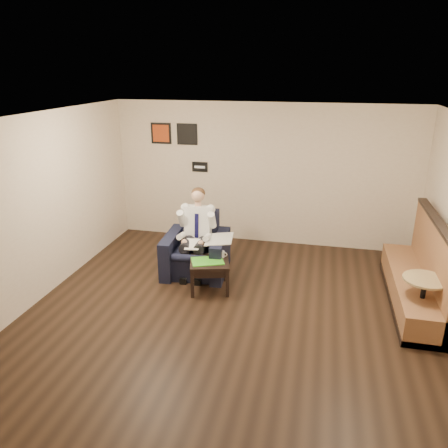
% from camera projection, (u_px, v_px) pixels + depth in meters
% --- Properties ---
extents(ground, '(6.00, 6.00, 0.00)m').
position_uv_depth(ground, '(231.00, 316.00, 6.35)').
color(ground, black).
rests_on(ground, ground).
extents(wall_back, '(6.00, 0.02, 2.80)m').
position_uv_depth(wall_back, '(263.00, 175.00, 8.63)').
color(wall_back, beige).
rests_on(wall_back, ground).
extents(wall_front, '(6.00, 0.02, 2.80)m').
position_uv_depth(wall_front, '(146.00, 365.00, 3.13)').
color(wall_front, beige).
rests_on(wall_front, ground).
extents(wall_left, '(0.02, 6.00, 2.80)m').
position_uv_depth(wall_left, '(36.00, 210.00, 6.51)').
color(wall_left, beige).
rests_on(wall_left, ground).
extents(ceiling, '(6.00, 6.00, 0.02)m').
position_uv_depth(ceiling, '(233.00, 119.00, 5.40)').
color(ceiling, white).
rests_on(ceiling, wall_back).
extents(seating_sign, '(0.32, 0.02, 0.20)m').
position_uv_depth(seating_sign, '(200.00, 167.00, 8.86)').
color(seating_sign, black).
rests_on(seating_sign, wall_back).
extents(art_print_left, '(0.42, 0.03, 0.42)m').
position_uv_depth(art_print_left, '(161.00, 133.00, 8.80)').
color(art_print_left, '#B23F16').
rests_on(art_print_left, wall_back).
extents(art_print_right, '(0.42, 0.03, 0.42)m').
position_uv_depth(art_print_right, '(187.00, 134.00, 8.69)').
color(art_print_right, black).
rests_on(art_print_right, wall_back).
extents(armchair, '(1.13, 1.13, 1.02)m').
position_uv_depth(armchair, '(196.00, 245.00, 7.53)').
color(armchair, black).
rests_on(armchair, ground).
extents(seated_man, '(0.74, 1.05, 1.40)m').
position_uv_depth(seated_man, '(194.00, 238.00, 7.35)').
color(seated_man, silver).
rests_on(seated_man, armchair).
extents(lap_papers, '(0.28, 0.36, 0.01)m').
position_uv_depth(lap_papers, '(193.00, 244.00, 7.27)').
color(lap_papers, white).
rests_on(lap_papers, seated_man).
extents(newspaper, '(0.51, 0.61, 0.01)m').
position_uv_depth(newspaper, '(219.00, 239.00, 7.31)').
color(newspaper, silver).
rests_on(newspaper, armchair).
extents(side_table, '(0.75, 0.75, 0.50)m').
position_uv_depth(side_table, '(210.00, 275.00, 7.04)').
color(side_table, black).
rests_on(side_table, ground).
extents(green_folder, '(0.60, 0.52, 0.01)m').
position_uv_depth(green_folder, '(207.00, 261.00, 6.93)').
color(green_folder, green).
rests_on(green_folder, side_table).
extents(coffee_mug, '(0.11, 0.11, 0.11)m').
position_uv_depth(coffee_mug, '(222.00, 254.00, 7.07)').
color(coffee_mug, white).
rests_on(coffee_mug, side_table).
extents(smartphone, '(0.16, 0.09, 0.01)m').
position_uv_depth(smartphone, '(213.00, 256.00, 7.12)').
color(smartphone, black).
rests_on(smartphone, side_table).
extents(banquette, '(0.60, 2.53, 1.30)m').
position_uv_depth(banquette, '(415.00, 263.00, 6.51)').
color(banquette, brown).
rests_on(banquette, ground).
extents(cafe_table, '(0.69, 0.69, 0.73)m').
position_uv_depth(cafe_table, '(421.00, 302.00, 5.99)').
color(cafe_table, tan).
rests_on(cafe_table, ground).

